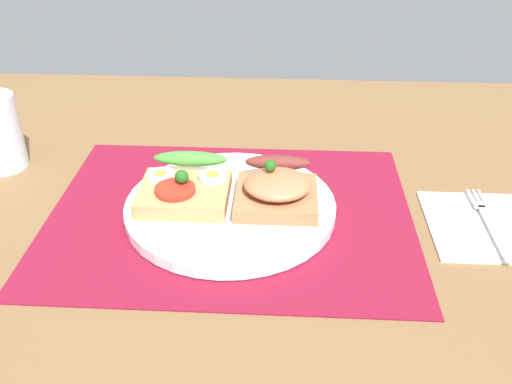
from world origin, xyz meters
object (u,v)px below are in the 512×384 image
object	(u,v)px
sandwich_salmon	(277,186)
napkin	(484,225)
plate	(231,207)
fork	(488,220)
sandwich_egg_tomato	(185,185)

from	to	relation	value
sandwich_salmon	napkin	xyz separation A→B (cm)	(23.80, -1.95, -3.17)
sandwich_salmon	napkin	distance (cm)	24.09
plate	fork	distance (cm)	29.58
plate	napkin	size ratio (longest dim) A/B	1.80
sandwich_egg_tomato	sandwich_salmon	world-z (taller)	sandwich_salmon
sandwich_egg_tomato	fork	size ratio (longest dim) A/B	0.74
sandwich_salmon	fork	distance (cm)	24.39
napkin	fork	world-z (taller)	fork
sandwich_egg_tomato	sandwich_salmon	size ratio (longest dim) A/B	0.99
fork	napkin	bearing A→B (deg)	-149.37
plate	sandwich_salmon	world-z (taller)	sandwich_salmon
plate	sandwich_egg_tomato	size ratio (longest dim) A/B	2.38
sandwich_egg_tomato	napkin	xyz separation A→B (cm)	(34.59, -2.15, -2.76)
napkin	fork	size ratio (longest dim) A/B	0.98
plate	sandwich_egg_tomato	bearing A→B (deg)	167.64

